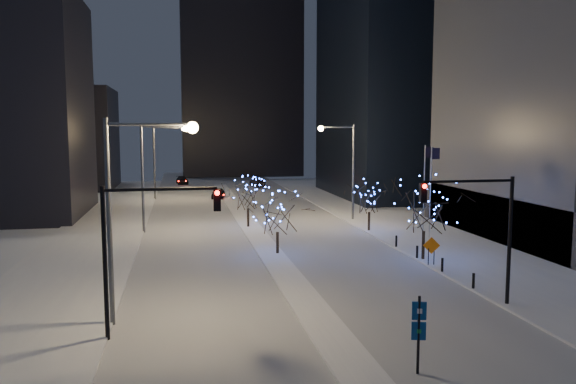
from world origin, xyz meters
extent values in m
plane|color=white|center=(0.00, 0.00, 0.00)|extent=(160.00, 160.00, 0.00)
cube|color=#B5B9C5|center=(0.00, 35.00, 0.01)|extent=(20.00, 130.00, 0.02)
cube|color=white|center=(0.00, 30.00, 0.07)|extent=(2.00, 80.00, 0.15)
cube|color=white|center=(15.00, 20.00, 0.07)|extent=(10.00, 90.00, 0.15)
cube|color=white|center=(-14.00, 20.00, 0.07)|extent=(8.00, 90.00, 0.15)
cube|color=black|center=(-26.00, 70.00, 8.00)|extent=(18.00, 16.00, 16.00)
cube|color=black|center=(6.00, 92.00, 21.00)|extent=(24.00, 14.00, 42.00)
cylinder|color=#595E66|center=(-10.00, 2.00, 5.00)|extent=(0.24, 0.24, 10.00)
cylinder|color=#595E66|center=(-8.00, 2.00, 9.70)|extent=(4.00, 0.16, 0.16)
sphere|color=#EFC477|center=(-6.00, 2.00, 9.55)|extent=(0.56, 0.56, 0.56)
cylinder|color=#595E66|center=(-10.00, 27.00, 5.00)|extent=(0.24, 0.24, 10.00)
cylinder|color=#595E66|center=(-8.00, 27.00, 9.70)|extent=(4.00, 0.16, 0.16)
sphere|color=#EFC477|center=(-6.00, 27.00, 9.55)|extent=(0.56, 0.56, 0.56)
cylinder|color=#595E66|center=(-10.00, 52.00, 5.00)|extent=(0.24, 0.24, 10.00)
cylinder|color=#595E66|center=(-8.00, 52.00, 9.70)|extent=(4.00, 0.16, 0.16)
sphere|color=#EFC477|center=(-6.00, 52.00, 9.55)|extent=(0.56, 0.56, 0.56)
cylinder|color=#595E66|center=(11.00, 30.00, 5.00)|extent=(0.24, 0.24, 10.00)
cylinder|color=#595E66|center=(9.25, 30.00, 9.70)|extent=(3.50, 0.16, 0.16)
sphere|color=#EFC477|center=(7.50, 30.00, 9.55)|extent=(0.56, 0.56, 0.56)
cylinder|color=black|center=(-10.00, 0.00, 3.50)|extent=(0.20, 0.20, 7.00)
cylinder|color=black|center=(-7.50, 0.00, 6.80)|extent=(5.00, 0.14, 0.14)
cube|color=black|center=(-5.00, 0.00, 6.25)|extent=(0.32, 0.28, 1.00)
sphere|color=#FF0C05|center=(-5.00, -0.18, 6.60)|extent=(0.22, 0.22, 0.22)
cylinder|color=black|center=(10.50, 1.00, 3.50)|extent=(0.20, 0.20, 7.00)
cylinder|color=black|center=(8.00, 1.00, 6.80)|extent=(5.00, 0.14, 0.14)
cube|color=black|center=(5.50, 1.00, 6.25)|extent=(0.32, 0.28, 1.00)
sphere|color=#FF0C05|center=(5.50, 0.82, 6.60)|extent=(0.22, 0.22, 0.22)
cylinder|color=silver|center=(13.00, 16.00, 4.15)|extent=(0.10, 0.10, 8.00)
cube|color=black|center=(13.35, 16.00, 7.55)|extent=(0.70, 0.03, 0.90)
cylinder|color=silver|center=(13.60, 18.50, 4.15)|extent=(0.10, 0.10, 8.00)
cube|color=black|center=(13.95, 18.50, 7.55)|extent=(0.70, 0.03, 0.90)
cylinder|color=black|center=(10.20, 4.00, 0.60)|extent=(0.16, 0.16, 0.90)
cylinder|color=black|center=(10.20, 8.00, 0.60)|extent=(0.16, 0.16, 0.90)
cylinder|color=black|center=(10.20, 12.00, 0.60)|extent=(0.16, 0.16, 0.90)
cylinder|color=black|center=(10.20, 16.00, 0.60)|extent=(0.16, 0.16, 0.90)
imported|color=black|center=(-1.50, 51.77, 0.71)|extent=(2.27, 4.37, 1.42)
imported|color=black|center=(5.89, 65.86, 0.74)|extent=(2.17, 4.68, 1.48)
imported|color=black|center=(-6.28, 73.25, 0.65)|extent=(2.27, 4.64, 1.30)
cylinder|color=black|center=(0.50, 15.55, 0.95)|extent=(0.22, 0.22, 1.60)
cylinder|color=black|center=(-0.28, 27.56, 1.03)|extent=(0.22, 0.22, 1.76)
cylinder|color=black|center=(10.50, 11.64, 1.16)|extent=(0.22, 0.22, 2.03)
cylinder|color=black|center=(10.50, 23.47, 1.00)|extent=(0.22, 0.22, 1.70)
cylinder|color=black|center=(2.27, -6.00, 1.56)|extent=(0.11, 0.11, 3.11)
cube|color=navy|center=(2.27, -6.00, 2.54)|extent=(0.55, 0.21, 0.71)
cube|color=navy|center=(2.27, -6.00, 1.74)|extent=(0.55, 0.21, 0.71)
cylinder|color=black|center=(10.09, 9.88, 0.72)|extent=(0.06, 0.06, 1.15)
cylinder|color=black|center=(10.51, 9.88, 0.72)|extent=(0.06, 0.06, 1.15)
cube|color=orange|center=(10.30, 9.88, 1.50)|extent=(1.16, 0.30, 1.18)
camera|label=1|loc=(-6.64, -25.53, 9.46)|focal=35.00mm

